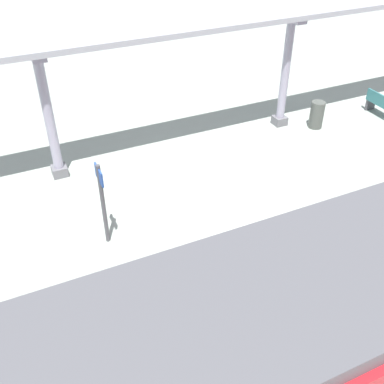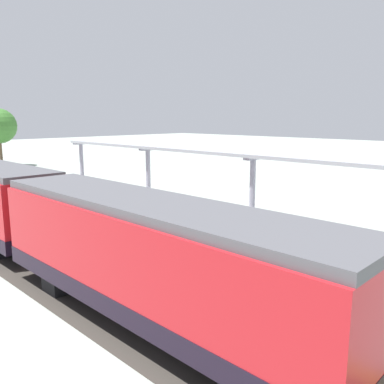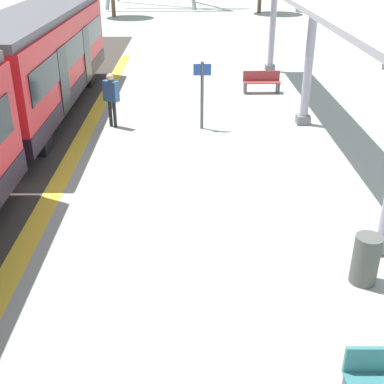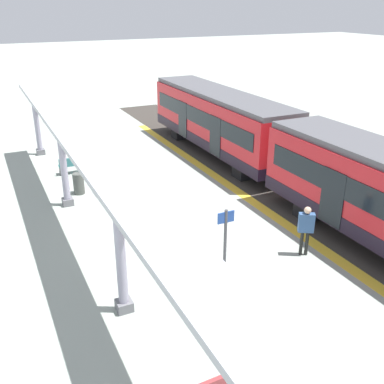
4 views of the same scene
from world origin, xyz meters
name	(u,v)px [view 3 (image 3 of 4)]	position (x,y,z in m)	size (l,w,h in m)	color
ground_plane	(202,170)	(0.00, 0.00, 0.00)	(176.00, 176.00, 0.00)	#98A297
tactile_edge_strip	(65,170)	(-3.73, 0.00, 0.00)	(0.49, 30.22, 0.01)	yellow
train_far_carriage	(39,61)	(-5.57, 5.16, 1.83)	(2.65, 11.92, 3.48)	red
canopy_pillar_third	(308,68)	(3.52, 3.83, 1.89)	(1.10, 0.44, 3.73)	slate
canopy_pillar_fourth	(272,30)	(3.52, 11.55, 1.89)	(1.10, 0.44, 3.73)	slate
canopy_beam	(351,24)	(3.52, 0.00, 3.81)	(1.20, 23.90, 0.16)	#A8AAB2
bench_mid_platform	(261,82)	(2.61, 7.76, 0.44)	(1.51, 0.48, 0.86)	#923437
trash_bin	(366,260)	(2.80, -5.00, 0.48)	(0.48, 0.48, 0.95)	#4C514C
platform_info_sign	(202,89)	(0.07, 3.37, 1.33)	(0.56, 0.10, 2.20)	#4C4C51
passenger_waiting_near_edge	(111,94)	(-2.89, 3.58, 1.12)	(0.56, 0.46, 1.78)	black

